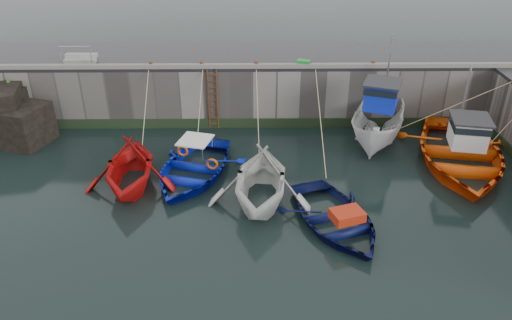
{
  "coord_description": "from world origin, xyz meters",
  "views": [
    {
      "loc": [
        -0.1,
        -13.63,
        11.0
      ],
      "look_at": [
        0.11,
        4.24,
        1.2
      ],
      "focal_mm": 35.0,
      "sensor_mm": 36.0,
      "label": 1
    }
  ],
  "objects_px": {
    "boat_near_navy": "(334,224)",
    "bollard_e": "(373,64)",
    "boat_near_white": "(132,186)",
    "boat_near_blacktrim": "(260,201)",
    "ladder": "(213,99)",
    "boat_far_white": "(379,123)",
    "boat_near_blue": "(193,175)",
    "bollard_d": "(309,64)",
    "bollard_b": "(202,65)",
    "bollard_a": "(151,65)",
    "fish_crate": "(303,63)",
    "boat_far_orange": "(460,153)",
    "bollard_c": "(256,64)"
  },
  "relations": [
    {
      "from": "boat_far_white",
      "to": "bollard_c",
      "type": "distance_m",
      "value": 6.64
    },
    {
      "from": "ladder",
      "to": "bollard_d",
      "type": "xyz_separation_m",
      "value": [
        4.8,
        0.34,
        1.71
      ]
    },
    {
      "from": "boat_near_blue",
      "to": "boat_near_navy",
      "type": "bearing_deg",
      "value": -17.41
    },
    {
      "from": "boat_near_blue",
      "to": "boat_far_orange",
      "type": "height_order",
      "value": "boat_far_orange"
    },
    {
      "from": "boat_near_blue",
      "to": "bollard_c",
      "type": "relative_size",
      "value": 20.09
    },
    {
      "from": "bollard_c",
      "to": "boat_near_navy",
      "type": "bearing_deg",
      "value": -72.41
    },
    {
      "from": "boat_near_blacktrim",
      "to": "boat_far_orange",
      "type": "bearing_deg",
      "value": 23.94
    },
    {
      "from": "boat_far_white",
      "to": "ladder",
      "type": "bearing_deg",
      "value": -170.78
    },
    {
      "from": "boat_near_blue",
      "to": "boat_near_blacktrim",
      "type": "xyz_separation_m",
      "value": [
        2.91,
        -2.11,
        0.0
      ]
    },
    {
      "from": "boat_near_white",
      "to": "bollard_e",
      "type": "distance_m",
      "value": 13.03
    },
    {
      "from": "fish_crate",
      "to": "bollard_e",
      "type": "height_order",
      "value": "fish_crate"
    },
    {
      "from": "boat_near_blue",
      "to": "bollard_d",
      "type": "distance_m",
      "value": 8.16
    },
    {
      "from": "boat_near_navy",
      "to": "bollard_d",
      "type": "relative_size",
      "value": 18.24
    },
    {
      "from": "bollard_a",
      "to": "bollard_d",
      "type": "distance_m",
      "value": 7.8
    },
    {
      "from": "boat_near_navy",
      "to": "bollard_e",
      "type": "bearing_deg",
      "value": 52.19
    },
    {
      "from": "boat_far_orange",
      "to": "boat_near_blacktrim",
      "type": "bearing_deg",
      "value": -150.63
    },
    {
      "from": "bollard_b",
      "to": "boat_near_white",
      "type": "bearing_deg",
      "value": -113.41
    },
    {
      "from": "bollard_e",
      "to": "boat_near_blacktrim",
      "type": "bearing_deg",
      "value": -128.36
    },
    {
      "from": "boat_near_navy",
      "to": "bollard_d",
      "type": "bearing_deg",
      "value": 72.26
    },
    {
      "from": "ladder",
      "to": "boat_far_white",
      "type": "distance_m",
      "value": 8.29
    },
    {
      "from": "bollard_a",
      "to": "bollard_c",
      "type": "relative_size",
      "value": 1.0
    },
    {
      "from": "boat_near_white",
      "to": "boat_near_navy",
      "type": "height_order",
      "value": "boat_near_white"
    },
    {
      "from": "boat_far_orange",
      "to": "bollard_d",
      "type": "distance_m",
      "value": 8.25
    },
    {
      "from": "boat_near_blacktrim",
      "to": "boat_near_navy",
      "type": "distance_m",
      "value": 3.15
    },
    {
      "from": "boat_near_white",
      "to": "boat_near_blacktrim",
      "type": "height_order",
      "value": "boat_near_blacktrim"
    },
    {
      "from": "bollard_a",
      "to": "bollard_b",
      "type": "xyz_separation_m",
      "value": [
        2.5,
        0.0,
        0.0
      ]
    },
    {
      "from": "boat_near_blue",
      "to": "boat_far_white",
      "type": "height_order",
      "value": "boat_far_white"
    },
    {
      "from": "boat_near_blacktrim",
      "to": "bollard_e",
      "type": "relative_size",
      "value": 18.02
    },
    {
      "from": "boat_near_blacktrim",
      "to": "bollard_b",
      "type": "height_order",
      "value": "bollard_b"
    },
    {
      "from": "ladder",
      "to": "fish_crate",
      "type": "relative_size",
      "value": 5.02
    },
    {
      "from": "bollard_c",
      "to": "boat_far_orange",
      "type": "bearing_deg",
      "value": -25.08
    },
    {
      "from": "boat_far_white",
      "to": "fish_crate",
      "type": "xyz_separation_m",
      "value": [
        -3.56,
        2.04,
        2.32
      ]
    },
    {
      "from": "boat_near_blue",
      "to": "boat_near_blacktrim",
      "type": "distance_m",
      "value": 3.59
    },
    {
      "from": "bollard_b",
      "to": "boat_near_blue",
      "type": "bearing_deg",
      "value": -91.46
    },
    {
      "from": "ladder",
      "to": "bollard_e",
      "type": "height_order",
      "value": "bollard_e"
    },
    {
      "from": "bollard_a",
      "to": "bollard_e",
      "type": "height_order",
      "value": "same"
    },
    {
      "from": "boat_near_white",
      "to": "bollard_c",
      "type": "height_order",
      "value": "bollard_c"
    },
    {
      "from": "boat_near_blue",
      "to": "bollard_d",
      "type": "relative_size",
      "value": 20.09
    },
    {
      "from": "boat_near_blue",
      "to": "bollard_b",
      "type": "distance_m",
      "value": 6.1
    },
    {
      "from": "boat_near_navy",
      "to": "ladder",
      "type": "bearing_deg",
      "value": 101.47
    },
    {
      "from": "boat_far_orange",
      "to": "bollard_d",
      "type": "xyz_separation_m",
      "value": [
        -6.49,
        4.25,
        2.79
      ]
    },
    {
      "from": "ladder",
      "to": "bollard_a",
      "type": "xyz_separation_m",
      "value": [
        -3.0,
        0.34,
        1.71
      ]
    },
    {
      "from": "boat_far_orange",
      "to": "bollard_d",
      "type": "bearing_deg",
      "value": 157.85
    },
    {
      "from": "boat_near_white",
      "to": "bollard_d",
      "type": "relative_size",
      "value": 16.72
    },
    {
      "from": "boat_near_white",
      "to": "bollard_e",
      "type": "height_order",
      "value": "bollard_e"
    },
    {
      "from": "boat_near_navy",
      "to": "fish_crate",
      "type": "height_order",
      "value": "fish_crate"
    },
    {
      "from": "fish_crate",
      "to": "bollard_a",
      "type": "xyz_separation_m",
      "value": [
        -7.54,
        -0.05,
        -0.03
      ]
    },
    {
      "from": "bollard_d",
      "to": "bollard_e",
      "type": "distance_m",
      "value": 3.2
    },
    {
      "from": "boat_far_orange",
      "to": "bollard_e",
      "type": "distance_m",
      "value": 6.06
    },
    {
      "from": "boat_near_blue",
      "to": "bollard_c",
      "type": "bearing_deg",
      "value": 77.0
    }
  ]
}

